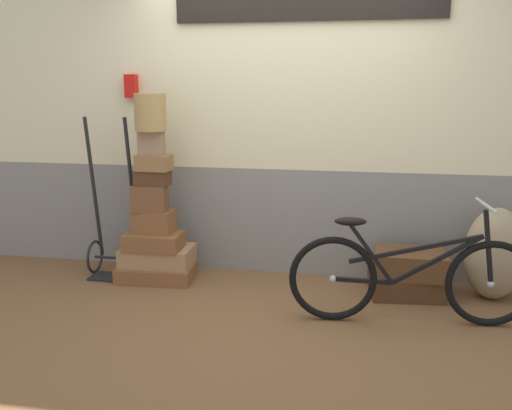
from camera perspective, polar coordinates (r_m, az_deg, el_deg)
name	(u,v)px	position (r m, az deg, el deg)	size (l,w,h in m)	color
ground	(271,308)	(4.39, 1.53, -10.38)	(8.78, 5.20, 0.06)	brown
station_building	(289,99)	(4.88, 3.36, 10.70)	(6.78, 0.74, 3.04)	gray
suitcase_0	(157,272)	(4.94, -10.03, -6.72)	(0.64, 0.39, 0.13)	brown
suitcase_1	(158,255)	(4.93, -9.92, -5.06)	(0.60, 0.37, 0.15)	#9E754C
suitcase_2	(154,241)	(4.85, -10.30, -3.59)	(0.47, 0.31, 0.14)	brown
suitcase_3	(154,221)	(4.84, -10.30, -1.64)	(0.33, 0.22, 0.19)	brown
suitcase_4	(150,198)	(4.79, -10.71, 0.67)	(0.28, 0.18, 0.22)	brown
suitcase_5	(153,178)	(4.77, -10.42, 2.74)	(0.28, 0.18, 0.13)	#4C2D19
suitcase_6	(154,163)	(4.74, -10.30, 4.23)	(0.28, 0.19, 0.13)	olive
suitcase_7	(152,143)	(4.74, -10.53, 6.22)	(0.20, 0.14, 0.20)	#937051
suitcase_8	(405,284)	(4.70, 14.88, -7.72)	(0.55, 0.44, 0.17)	#4C2D19
suitcase_9	(410,263)	(4.62, 15.33, -5.69)	(0.55, 0.40, 0.20)	brown
wicker_basket	(150,112)	(4.70, -10.66, 9.22)	(0.26, 0.26, 0.30)	#A8844C
luggage_trolley	(115,240)	(5.07, -14.11, -3.43)	(0.43, 0.37, 1.38)	black
burlap_sack	(495,254)	(4.74, 23.03, -4.56)	(0.46, 0.39, 0.73)	#9E8966
bicycle	(410,278)	(4.09, 15.32, -7.11)	(1.69, 0.46, 0.87)	black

